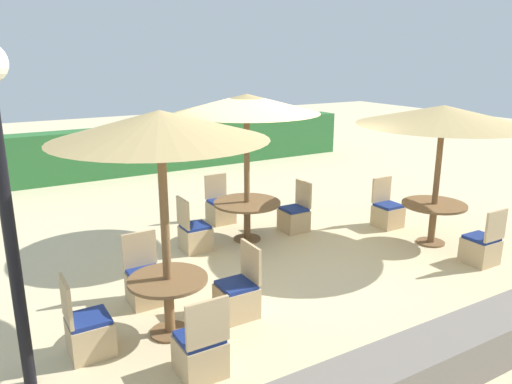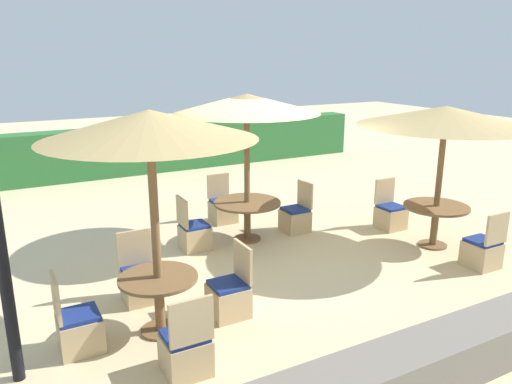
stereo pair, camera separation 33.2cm
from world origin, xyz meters
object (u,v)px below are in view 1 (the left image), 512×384
Objects in this scene: parasol_front_right at (443,116)px; patio_chair_center_north at (220,209)px; parasol_front_left at (160,127)px; patio_chair_center_west at (195,235)px; patio_chair_front_left_east at (238,296)px; patio_chair_front_right_south at (481,248)px; round_table_front_left at (168,292)px; round_table_front_right at (434,212)px; patio_chair_front_left_south at (201,352)px; parasol_center at (247,104)px; round_table_center at (247,209)px; patio_chair_front_right_north at (387,213)px; patio_chair_front_left_west at (88,332)px; patio_chair_center_east at (295,217)px; patio_chair_front_left_north at (146,284)px.

parasol_front_right is 4.40m from patio_chair_center_north.
patio_chair_center_west is at bearing 59.61° from parasol_front_left.
patio_chair_front_right_south is at bearing -97.44° from patio_chair_front_left_east.
parasol_front_right is 4.57m from patio_chair_center_west.
round_table_front_left is 0.85× the size of round_table_front_right.
patio_chair_front_left_east reaches higher than round_table_front_left.
patio_chair_front_left_east is at bearing 43.71° from patio_chair_front_left_south.
parasol_center reaches higher than parasol_front_right.
parasol_front_left reaches higher than round_table_front_right.
patio_chair_front_left_east is 0.86× the size of round_table_front_right.
round_table_center is (2.34, 3.14, 0.31)m from patio_chair_front_left_south.
parasol_front_right is 3.04× the size of patio_chair_front_right_north.
round_table_front_right is 1.05m from patio_chair_front_right_south.
round_table_front_right is (5.01, 0.42, 0.04)m from round_table_front_left.
round_table_front_left is at bearing 88.93° from patio_chair_front_left_south.
patio_chair_front_left_east is (0.89, -0.04, -2.20)m from parasol_front_left.
patio_chair_center_east is at bearing 116.64° from patio_chair_front_left_west.
patio_chair_front_left_west is at bearing 86.83° from patio_chair_front_left_east.
patio_chair_front_left_east is 1.00× the size of patio_chair_center_west.
patio_chair_front_left_west is 4.75m from patio_chair_center_east.
patio_chair_front_left_north is at bearing 89.13° from parasol_front_left.
patio_chair_front_left_north is 3.56m from patio_chair_center_east.
patio_chair_center_east and patio_chair_center_north have the same top height.
parasol_front_left is 5.37m from round_table_front_right.
patio_chair_front_left_west is 1.00× the size of patio_chair_center_west.
patio_chair_front_right_south and patio_chair_center_north have the same top height.
patio_chair_center_west is at bearing 142.33° from patio_chair_front_right_south.
patio_chair_front_right_north is at bearing 91.32° from round_table_front_right.
patio_chair_front_left_south is 5.00m from patio_chair_front_right_south.
patio_chair_center_west is (-1.01, 0.02, -2.14)m from parasol_center.
patio_chair_front_left_east is 1.00× the size of patio_chair_center_north.
patio_chair_front_left_south is at bearing 60.85° from patio_chair_center_north.
patio_chair_center_west is at bearing 178.71° from parasol_center.
parasol_front_left reaches higher than parasol_center.
patio_chair_front_left_south is 5.54m from patio_chair_front_right_north.
patio_chair_center_west is (-3.66, 2.82, 0.00)m from patio_chair_front_right_south.
patio_chair_front_left_north and patio_chair_center_east have the same top height.
parasol_front_left reaches higher than patio_chair_front_left_west.
round_table_center is at bearing 0.00° from parasol_center.
parasol_front_left reaches higher than round_table_front_left.
parasol_center is at bearing 123.74° from patio_chair_front_left_west.
parasol_center is 2.77× the size of patio_chair_center_east.
round_table_front_left is (0.00, 0.00, -1.93)m from parasol_front_left.
parasol_front_right reaches higher than patio_chair_front_left_north.
patio_chair_center_east is at bearing -158.61° from patio_chair_front_left_north.
patio_chair_front_right_south is 3.87m from round_table_center.
patio_chair_center_west is at bearing 46.32° from patio_chair_center_north.
patio_chair_center_north is at bearing 54.78° from parasol_front_left.
patio_chair_front_left_west is 6.26m from parasol_front_right.
patio_chair_front_right_south is (-0.03, -1.00, -1.97)m from parasol_front_right.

